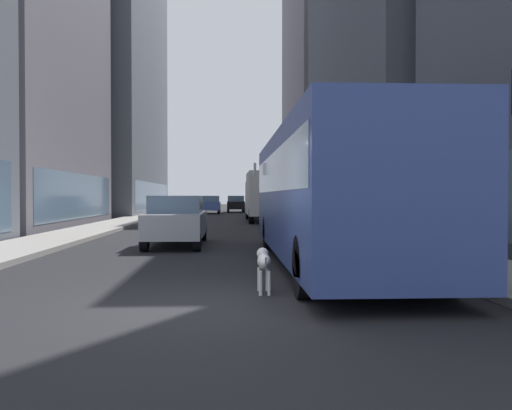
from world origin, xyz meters
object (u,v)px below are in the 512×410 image
(dalmatian_dog, at_px, (264,262))
(box_truck, at_px, (265,195))
(car_blue_hatchback, at_px, (210,204))
(car_silver_sedan, at_px, (177,220))
(transit_bus, at_px, (327,189))
(car_white_van, at_px, (258,206))
(car_black_suv, at_px, (236,204))

(dalmatian_dog, bearing_deg, box_truck, 85.94)
(car_blue_hatchback, xyz_separation_m, dalmatian_dog, (2.26, -40.10, -0.31))
(car_silver_sedan, bearing_deg, transit_bus, -51.01)
(car_white_van, distance_m, dalmatian_dog, 32.45)
(car_white_van, height_order, box_truck, box_truck)
(car_silver_sedan, distance_m, box_truck, 16.51)
(transit_bus, xyz_separation_m, dalmatian_dog, (-1.74, -3.60, -1.26))
(car_silver_sedan, relative_size, dalmatian_dog, 4.89)
(car_white_van, relative_size, box_truck, 0.63)
(box_truck, bearing_deg, car_silver_sedan, -104.04)
(transit_bus, distance_m, car_blue_hatchback, 36.74)
(car_white_van, relative_size, dalmatian_dog, 4.87)
(car_white_van, bearing_deg, transit_bus, -90.00)
(car_silver_sedan, distance_m, dalmatian_dog, 8.83)
(dalmatian_dog, bearing_deg, car_blue_hatchback, 93.22)
(car_silver_sedan, relative_size, box_truck, 0.63)
(car_white_van, height_order, car_blue_hatchback, same)
(car_white_van, relative_size, car_silver_sedan, 1.00)
(transit_bus, bearing_deg, car_blue_hatchback, 96.25)
(dalmatian_dog, bearing_deg, car_silver_sedan, 104.82)
(transit_bus, relative_size, car_black_suv, 2.89)
(transit_bus, bearing_deg, dalmatian_dog, -115.85)
(car_silver_sedan, xyz_separation_m, box_truck, (4.00, 16.00, 0.84))
(car_black_suv, bearing_deg, dalmatian_dog, -90.19)
(transit_bus, distance_m, box_truck, 20.94)
(car_blue_hatchback, bearing_deg, car_black_suv, 57.60)
(transit_bus, distance_m, car_silver_sedan, 6.43)
(car_black_suv, height_order, dalmatian_dog, car_black_suv)
(car_blue_hatchback, distance_m, car_silver_sedan, 31.57)
(car_blue_hatchback, relative_size, box_truck, 0.59)
(car_black_suv, bearing_deg, transit_bus, -87.73)
(transit_bus, height_order, car_silver_sedan, transit_bus)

